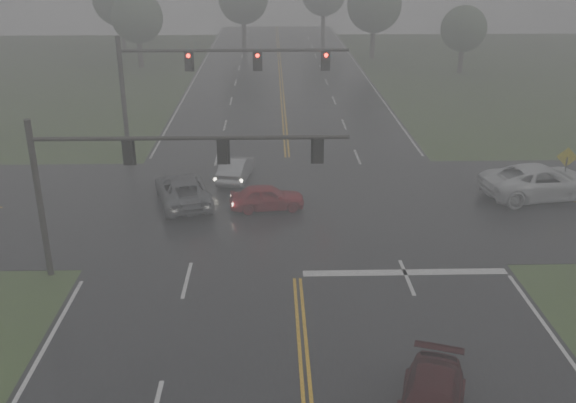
{
  "coord_description": "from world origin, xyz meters",
  "views": [
    {
      "loc": [
        -0.99,
        -9.09,
        12.72
      ],
      "look_at": [
        -0.33,
        16.0,
        2.62
      ],
      "focal_mm": 40.0,
      "sensor_mm": 36.0,
      "label": 1
    }
  ],
  "objects_px": {
    "signal_gantry_far": "(193,73)",
    "pickup_white": "(539,197)",
    "car_grey": "(184,204)",
    "signal_gantry_near": "(134,167)",
    "sedan_red": "(267,209)",
    "sedan_silver": "(236,180)"
  },
  "relations": [
    {
      "from": "signal_gantry_far",
      "to": "pickup_white",
      "type": "bearing_deg",
      "value": -22.09
    },
    {
      "from": "car_grey",
      "to": "signal_gantry_far",
      "type": "distance_m",
      "value": 9.79
    },
    {
      "from": "signal_gantry_near",
      "to": "signal_gantry_far",
      "type": "xyz_separation_m",
      "value": [
        0.57,
        15.88,
        0.72
      ]
    },
    {
      "from": "car_grey",
      "to": "signal_gantry_near",
      "type": "relative_size",
      "value": 0.43
    },
    {
      "from": "sedan_red",
      "to": "pickup_white",
      "type": "bearing_deg",
      "value": -91.33
    },
    {
      "from": "sedan_silver",
      "to": "car_grey",
      "type": "bearing_deg",
      "value": 64.15
    },
    {
      "from": "pickup_white",
      "to": "signal_gantry_far",
      "type": "bearing_deg",
      "value": 57.99
    },
    {
      "from": "sedan_red",
      "to": "signal_gantry_far",
      "type": "bearing_deg",
      "value": 20.27
    },
    {
      "from": "sedan_silver",
      "to": "pickup_white",
      "type": "height_order",
      "value": "pickup_white"
    },
    {
      "from": "signal_gantry_near",
      "to": "pickup_white",
      "type": "bearing_deg",
      "value": 22.15
    },
    {
      "from": "sedan_silver",
      "to": "signal_gantry_near",
      "type": "distance_m",
      "value": 12.66
    },
    {
      "from": "sedan_red",
      "to": "car_grey",
      "type": "bearing_deg",
      "value": 72.19
    },
    {
      "from": "sedan_red",
      "to": "car_grey",
      "type": "xyz_separation_m",
      "value": [
        -4.42,
        0.9,
        0.0
      ]
    },
    {
      "from": "sedan_red",
      "to": "signal_gantry_near",
      "type": "height_order",
      "value": "signal_gantry_near"
    },
    {
      "from": "sedan_silver",
      "to": "signal_gantry_far",
      "type": "distance_m",
      "value": 7.56
    },
    {
      "from": "signal_gantry_near",
      "to": "signal_gantry_far",
      "type": "distance_m",
      "value": 15.9
    },
    {
      "from": "pickup_white",
      "to": "signal_gantry_near",
      "type": "relative_size",
      "value": 0.52
    },
    {
      "from": "pickup_white",
      "to": "signal_gantry_far",
      "type": "relative_size",
      "value": 0.45
    },
    {
      "from": "sedan_silver",
      "to": "pickup_white",
      "type": "bearing_deg",
      "value": 178.73
    },
    {
      "from": "sedan_red",
      "to": "car_grey",
      "type": "height_order",
      "value": "car_grey"
    },
    {
      "from": "car_grey",
      "to": "sedan_red",
      "type": "bearing_deg",
      "value": 152.57
    },
    {
      "from": "sedan_silver",
      "to": "signal_gantry_far",
      "type": "relative_size",
      "value": 0.29
    }
  ]
}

